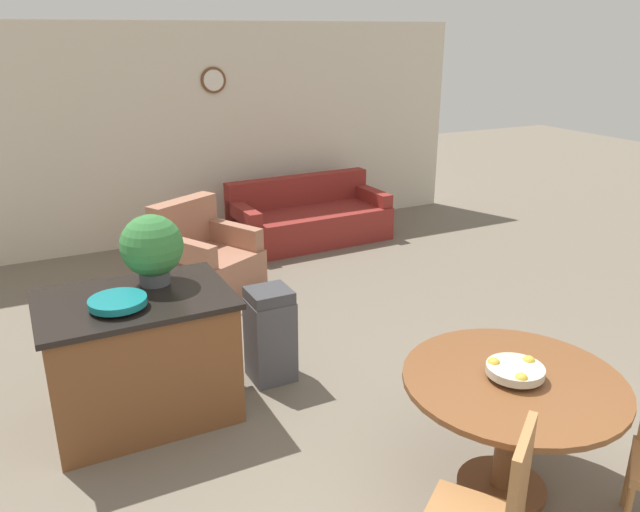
# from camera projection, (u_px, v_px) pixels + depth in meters

# --- Properties ---
(wall_back) EXTENTS (8.00, 0.09, 2.70)m
(wall_back) POSITION_uv_depth(u_px,v_px,m) (177.00, 136.00, 7.76)
(wall_back) COLOR beige
(wall_back) RESTS_ON ground_plane
(dining_table) EXTENTS (1.24, 1.24, 0.76)m
(dining_table) POSITION_uv_depth(u_px,v_px,m) (511.00, 405.00, 3.54)
(dining_table) COLOR brown
(dining_table) RESTS_ON ground_plane
(fruit_bowl) EXTENTS (0.32, 0.32, 0.10)m
(fruit_bowl) POSITION_uv_depth(u_px,v_px,m) (515.00, 370.00, 3.47)
(fruit_bowl) COLOR #B7B29E
(fruit_bowl) RESTS_ON dining_table
(kitchen_island) EXTENTS (1.27, 0.88, 0.91)m
(kitchen_island) POSITION_uv_depth(u_px,v_px,m) (140.00, 357.00, 4.32)
(kitchen_island) COLOR brown
(kitchen_island) RESTS_ON ground_plane
(teal_bowl) EXTENTS (0.37, 0.37, 0.07)m
(teal_bowl) POSITION_uv_depth(u_px,v_px,m) (118.00, 302.00, 3.98)
(teal_bowl) COLOR #147A7F
(teal_bowl) RESTS_ON kitchen_island
(potted_plant) EXTENTS (0.43, 0.43, 0.50)m
(potted_plant) POSITION_uv_depth(u_px,v_px,m) (152.00, 247.00, 4.30)
(potted_plant) COLOR #4C4C51
(potted_plant) RESTS_ON kitchen_island
(trash_bin) EXTENTS (0.33, 0.32, 0.75)m
(trash_bin) POSITION_uv_depth(u_px,v_px,m) (270.00, 335.00, 4.82)
(trash_bin) COLOR #47474C
(trash_bin) RESTS_ON ground_plane
(couch) EXTENTS (2.02, 0.95, 0.80)m
(couch) POSITION_uv_depth(u_px,v_px,m) (309.00, 220.00, 8.07)
(couch) COLOR maroon
(couch) RESTS_ON ground_plane
(armchair) EXTENTS (1.14, 1.18, 0.91)m
(armchair) POSITION_uv_depth(u_px,v_px,m) (205.00, 260.00, 6.60)
(armchair) COLOR #A87056
(armchair) RESTS_ON ground_plane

